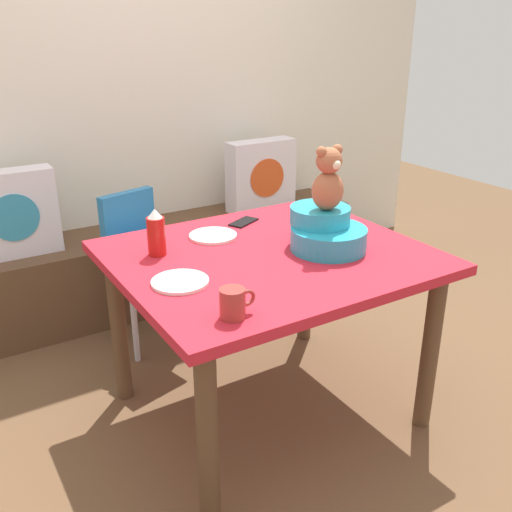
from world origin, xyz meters
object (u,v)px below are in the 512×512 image
dinner_plate_far (180,282)px  highchair (145,249)px  dining_table (269,276)px  dinner_plate_near (213,236)px  coffee_mug (233,303)px  cell_phone (244,222)px  pillow_floral_right (261,176)px  teddy_bear (328,180)px  pillow_floral_left (12,214)px  infant_seat_teal (326,231)px  ketchup_bottle (156,233)px

dinner_plate_far → highchair: bearing=77.1°
dining_table → dinner_plate_near: size_ratio=5.90×
coffee_mug → cell_phone: coffee_mug is taller
highchair → coffee_mug: size_ratio=6.58×
pillow_floral_right → teddy_bear: 1.46m
pillow_floral_left → infant_seat_teal: same height
pillow_floral_left → pillow_floral_right: 1.48m
ketchup_bottle → cell_phone: size_ratio=1.28×
highchair → cell_phone: 0.60m
pillow_floral_left → dinner_plate_near: size_ratio=2.20×
pillow_floral_left → dinner_plate_far: pillow_floral_left is taller
dining_table → infant_seat_teal: bearing=-19.2°
ketchup_bottle → highchair: bearing=74.5°
dining_table → highchair: (-0.21, 0.82, -0.12)m
pillow_floral_right → dining_table: bearing=-120.8°
ketchup_bottle → cell_phone: ketchup_bottle is taller
infant_seat_teal → cell_phone: 0.46m
infant_seat_teal → teddy_bear: (0.00, -0.00, 0.21)m
highchair → cell_phone: (0.30, -0.46, 0.22)m
dinner_plate_far → cell_phone: bearing=40.6°
ketchup_bottle → dinner_plate_far: ketchup_bottle is taller
pillow_floral_left → infant_seat_teal: (0.96, -1.31, 0.13)m
dining_table → cell_phone: 0.39m
ketchup_bottle → coffee_mug: ketchup_bottle is taller
teddy_bear → coffee_mug: (-0.59, -0.31, -0.23)m
ketchup_bottle → cell_phone: (0.47, 0.15, -0.08)m
teddy_bear → highchair: bearing=115.3°
pillow_floral_left → dinner_plate_near: 1.16m
highchair → dinner_plate_far: (-0.21, -0.90, 0.22)m
dinner_plate_far → cell_phone: size_ratio=1.39×
dining_table → teddy_bear: 0.44m
pillow_floral_right → dinner_plate_near: size_ratio=2.20×
dinner_plate_far → cell_phone: dinner_plate_far is taller
highchair → teddy_bear: teddy_bear is taller
pillow_floral_right → dinner_plate_far: pillow_floral_right is taller
pillow_floral_right → dinner_plate_near: 1.29m
pillow_floral_right → dinner_plate_far: (-1.16, -1.32, 0.07)m
dining_table → dinner_plate_near: dinner_plate_near is taller
pillow_floral_right → cell_phone: size_ratio=3.06×
pillow_floral_left → teddy_bear: (0.96, -1.31, 0.34)m
pillow_floral_right → cell_phone: pillow_floral_right is taller
infant_seat_teal → ketchup_bottle: ketchup_bottle is taller
dining_table → ketchup_bottle: ketchup_bottle is taller
dinner_plate_near → dinner_plate_far: 0.46m
ketchup_bottle → dinner_plate_near: 0.29m
dining_table → cell_phone: cell_phone is taller
dinner_plate_far → dinner_plate_near: bearing=48.3°
cell_phone → dinner_plate_far: bearing=104.6°
dining_table → ketchup_bottle: bearing=151.2°
coffee_mug → dinner_plate_near: (0.27, 0.66, -0.04)m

